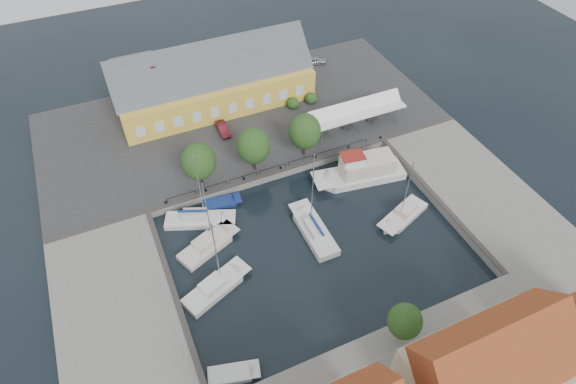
% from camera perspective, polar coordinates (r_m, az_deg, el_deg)
% --- Properties ---
extents(ground, '(140.00, 140.00, 0.00)m').
position_cam_1_polar(ground, '(55.97, 2.51, -5.10)').
color(ground, black).
rests_on(ground, ground).
extents(north_quay, '(56.00, 26.00, 1.00)m').
position_cam_1_polar(north_quay, '(71.07, -5.65, 8.46)').
color(north_quay, '#2D2D30').
rests_on(north_quay, ground).
extents(west_quay, '(12.00, 24.00, 1.00)m').
position_cam_1_polar(west_quay, '(52.19, -19.39, -13.72)').
color(west_quay, slate).
rests_on(west_quay, ground).
extents(east_quay, '(12.00, 24.00, 1.00)m').
position_cam_1_polar(east_quay, '(64.66, 21.17, 0.44)').
color(east_quay, slate).
rests_on(east_quay, ground).
extents(quay_edge_fittings, '(56.00, 24.72, 0.40)m').
position_cam_1_polar(quay_edge_fittings, '(57.97, 0.52, -1.11)').
color(quay_edge_fittings, '#383533').
rests_on(quay_edge_fittings, north_quay).
extents(warehouse, '(28.56, 14.00, 9.55)m').
position_cam_1_polar(warehouse, '(72.51, -9.34, 12.70)').
color(warehouse, yellow).
rests_on(warehouse, north_quay).
extents(tent_canopy, '(14.00, 4.00, 2.83)m').
position_cam_1_polar(tent_canopy, '(67.81, 8.01, 9.50)').
color(tent_canopy, white).
rests_on(tent_canopy, north_quay).
extents(quay_trees, '(18.20, 4.20, 6.30)m').
position_cam_1_polar(quay_trees, '(59.68, -4.12, 5.48)').
color(quay_trees, black).
rests_on(quay_trees, north_quay).
extents(car_silver, '(3.74, 2.41, 1.18)m').
position_cam_1_polar(car_silver, '(82.40, 3.35, 15.28)').
color(car_silver, '#A1A5A8').
rests_on(car_silver, north_quay).
extents(car_red, '(1.36, 3.68, 1.20)m').
position_cam_1_polar(car_red, '(68.01, -7.73, 7.44)').
color(car_red, maroon).
rests_on(car_red, north_quay).
extents(center_sailboat, '(2.67, 8.82, 12.08)m').
position_cam_1_polar(center_sailboat, '(55.86, 3.10, -4.68)').
color(center_sailboat, silver).
rests_on(center_sailboat, ground).
extents(trawler, '(12.43, 5.31, 5.00)m').
position_cam_1_polar(trawler, '(62.37, 8.79, 2.36)').
color(trawler, silver).
rests_on(trawler, ground).
extents(east_boat_b, '(7.54, 4.79, 10.06)m').
position_cam_1_polar(east_boat_b, '(59.08, 13.48, -2.76)').
color(east_boat_b, silver).
rests_on(east_boat_b, ground).
extents(west_boat_a, '(8.57, 5.30, 11.15)m').
position_cam_1_polar(west_boat_a, '(57.95, -10.56, -3.33)').
color(west_boat_a, silver).
rests_on(west_boat_a, ground).
extents(west_boat_b, '(7.77, 5.22, 10.31)m').
position_cam_1_polar(west_boat_b, '(55.31, -9.49, -6.35)').
color(west_boat_b, beige).
rests_on(west_boat_b, ground).
extents(west_boat_c, '(8.12, 5.26, 10.68)m').
position_cam_1_polar(west_boat_c, '(51.93, -8.56, -11.19)').
color(west_boat_c, silver).
rests_on(west_boat_c, ground).
extents(launch_sw, '(5.06, 2.95, 0.98)m').
position_cam_1_polar(launch_sw, '(47.48, -6.54, -20.69)').
color(launch_sw, silver).
rests_on(launch_sw, ground).
extents(launch_nw, '(4.83, 2.41, 0.88)m').
position_cam_1_polar(launch_nw, '(59.61, -7.87, -1.34)').
color(launch_nw, navy).
rests_on(launch_nw, ground).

